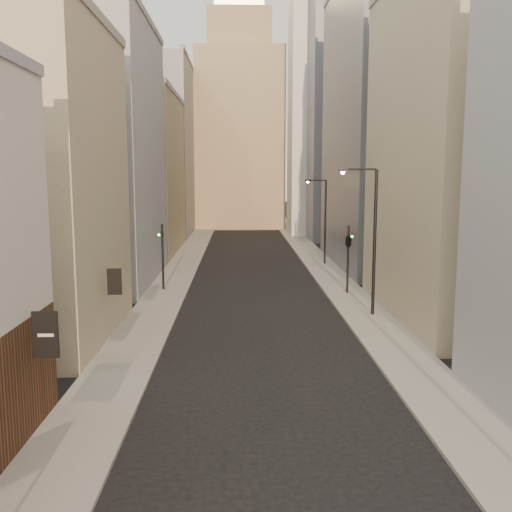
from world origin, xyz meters
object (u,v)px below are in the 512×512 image
at_px(traffic_light_left, 162,243).
at_px(traffic_light_right, 348,240).
at_px(streetlamp_mid, 371,233).
at_px(white_tower, 318,102).
at_px(clock_tower, 240,119).
at_px(streetlamp_far, 323,217).

bearing_deg(traffic_light_left, traffic_light_right, -169.19).
bearing_deg(streetlamp_mid, traffic_light_left, 153.97).
bearing_deg(streetlamp_mid, white_tower, 90.61).
xyz_separation_m(clock_tower, streetlamp_far, (7.78, -41.87, -13.01)).
bearing_deg(clock_tower, streetlamp_mid, -82.93).
bearing_deg(white_tower, streetlamp_mid, -93.97).
bearing_deg(clock_tower, streetlamp_far, -79.48).
bearing_deg(streetlamp_far, traffic_light_left, -114.09).
distance_m(clock_tower, traffic_light_right, 57.64).
distance_m(clock_tower, traffic_light_left, 55.99).
xyz_separation_m(streetlamp_mid, traffic_light_left, (-13.50, 7.99, -1.48)).
bearing_deg(traffic_light_left, streetlamp_far, -121.01).
height_order(white_tower, traffic_light_left, white_tower).
height_order(white_tower, traffic_light_right, white_tower).
bearing_deg(streetlamp_mid, streetlamp_far, 94.29).
distance_m(white_tower, traffic_light_left, 45.81).
bearing_deg(streetlamp_mid, traffic_light_right, 95.42).
bearing_deg(streetlamp_far, traffic_light_right, -66.40).
relative_size(streetlamp_mid, traffic_light_right, 1.79).
distance_m(streetlamp_far, traffic_light_left, 18.18).
relative_size(streetlamp_far, traffic_light_left, 1.62).
height_order(clock_tower, streetlamp_far, clock_tower).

